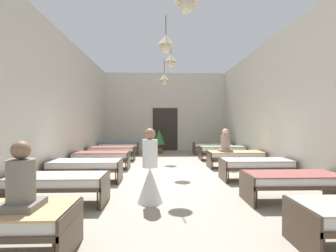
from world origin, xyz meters
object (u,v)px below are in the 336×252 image
Objects in this scene: bed_right_row_2 at (256,164)px; bed_left_row_5 at (119,146)px; patient_seated_secondary at (225,143)px; nurse_near_aisle at (150,176)px; potted_plant at (159,139)px; bed_left_row_1 at (57,182)px; bed_right_row_1 at (293,180)px; bed_right_row_3 at (235,155)px; bed_right_row_4 at (222,149)px; bed_left_row_4 at (112,150)px; bed_left_row_3 at (101,156)px; patient_seated_primary at (21,183)px; bed_right_row_5 at (212,145)px; bed_left_row_2 at (85,165)px.

bed_right_row_2 is 7.36m from bed_left_row_5.
nurse_near_aisle is at bearing -123.60° from patient_seated_secondary.
patient_seated_secondary is 0.65× the size of potted_plant.
bed_left_row_1 and bed_right_row_1 have the same top height.
bed_right_row_2 is 1.55× the size of potted_plant.
bed_right_row_2 is 1.00× the size of bed_right_row_3.
bed_right_row_3 is 1.00× the size of bed_right_row_4.
bed_right_row_2 is 6.01m from bed_left_row_4.
bed_left_row_4 is 5.93m from nurse_near_aisle.
patient_seated_primary is (0.35, -5.71, 0.43)m from bed_left_row_3.
patient_seated_secondary reaches higher than bed_left_row_3.
patient_seated_primary reaches higher than bed_right_row_5.
patient_seated_primary is at bearing -119.49° from bed_right_row_4.
bed_left_row_1 and bed_right_row_2 have the same top height.
bed_left_row_2 is 1.00× the size of bed_right_row_4.
bed_right_row_4 is at bearing 79.45° from patient_seated_secondary.
nurse_near_aisle is (1.80, 0.05, 0.09)m from bed_left_row_1.
bed_right_row_3 is at bearing 22.21° from bed_left_row_2.
bed_right_row_4 and bed_right_row_5 have the same top height.
bed_right_row_4 is (4.65, 3.80, 0.00)m from bed_left_row_2.
patient_seated_secondary is (4.30, 3.82, 0.43)m from bed_left_row_1.
bed_right_row_2 and bed_left_row_4 have the same top height.
bed_right_row_1 and bed_right_row_4 have the same top height.
bed_right_row_5 is 3.82m from patient_seated_secondary.
bed_right_row_2 is at bearing 0.00° from bed_left_row_2.
bed_left_row_2 and bed_right_row_5 have the same top height.
nurse_near_aisle is at bearing -127.28° from bed_right_row_3.
bed_right_row_5 is at bearing 58.52° from bed_left_row_1.
bed_right_row_1 is 1.28× the size of nurse_near_aisle.
bed_left_row_4 is (-4.65, 5.70, 0.00)m from bed_right_row_1.
bed_right_row_1 is 3.80m from bed_right_row_3.
potted_plant is (1.98, 0.26, 0.33)m from bed_left_row_5.
bed_left_row_3 and bed_left_row_4 have the same top height.
bed_right_row_1 is 2.85m from nurse_near_aisle.
bed_left_row_5 is (-4.65, 5.70, 0.00)m from bed_right_row_2.
bed_left_row_1 is 1.00× the size of bed_left_row_4.
bed_left_row_2 is 5.70m from bed_left_row_5.
bed_left_row_1 and bed_left_row_2 have the same top height.
bed_left_row_1 is at bearing -140.76° from bed_right_row_3.
patient_seated_secondary reaches higher than bed_left_row_2.
bed_left_row_5 is (0.00, 7.60, 0.00)m from bed_left_row_1.
bed_right_row_1 is at bearing -90.00° from bed_right_row_5.
patient_seated_primary is 6.96m from patient_seated_secondary.
bed_left_row_4 is 1.55× the size of potted_plant.
bed_right_row_4 is at bearing -68.84° from nurse_near_aisle.
bed_left_row_1 is 5.77m from patient_seated_secondary.
bed_left_row_4 is at bearing 90.00° from bed_left_row_3.
bed_left_row_5 is at bearing 157.79° from bed_right_row_4.
patient_seated_primary is (-4.30, -9.51, 0.43)m from bed_right_row_5.
bed_left_row_1 and bed_left_row_5 have the same top height.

